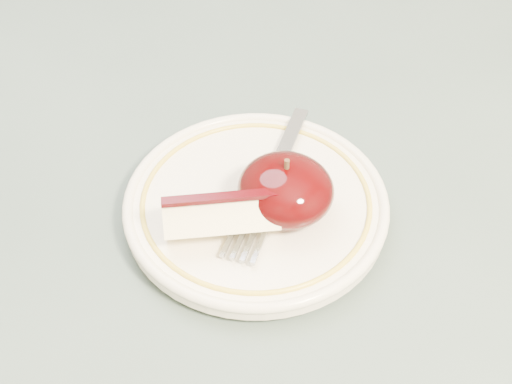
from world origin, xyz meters
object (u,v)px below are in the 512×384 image
at_px(table, 272,307).
at_px(plate, 256,204).
at_px(apple_half, 286,190).
at_px(fork, 271,182).

height_order(table, plate, plate).
relative_size(table, plate, 4.22).
bearing_deg(apple_half, table, -88.40).
xyz_separation_m(table, apple_half, (-0.00, 0.02, 0.13)).
xyz_separation_m(table, plate, (-0.03, 0.02, 0.10)).
distance_m(table, plate, 0.11).
bearing_deg(fork, table, -159.36).
height_order(table, apple_half, apple_half).
bearing_deg(fork, apple_half, -138.59).
distance_m(plate, fork, 0.02).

